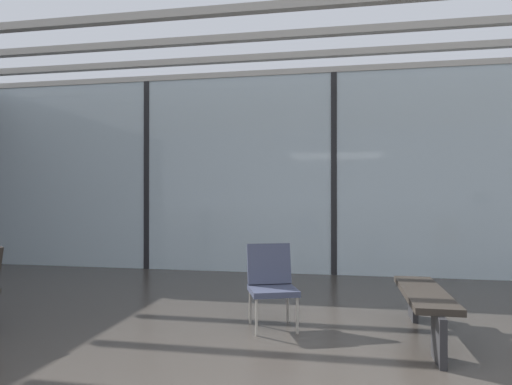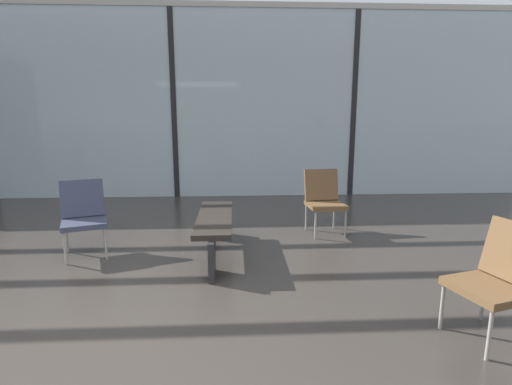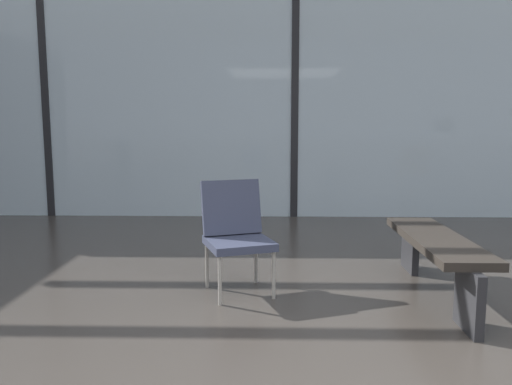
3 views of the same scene
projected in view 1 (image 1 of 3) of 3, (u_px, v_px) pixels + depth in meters
glass_curtain_wall at (334, 174)px, 7.87m from camera, size 14.00×0.08×3.55m
window_mullion_0 at (148, 175)px, 8.52m from camera, size 0.10×0.12×3.55m
window_mullion_1 at (334, 174)px, 7.87m from camera, size 0.10×0.12×3.55m
parked_airplane at (299, 167)px, 13.24m from camera, size 13.91×4.42×4.42m
lounge_chair_3 at (271, 280)px, 4.80m from camera, size 0.63×0.66×0.87m
waiting_bench at (424, 301)px, 4.41m from camera, size 0.40×1.70×0.47m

